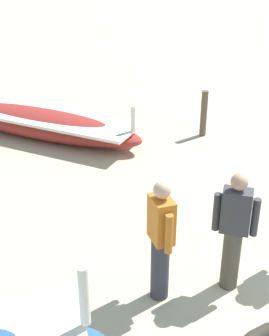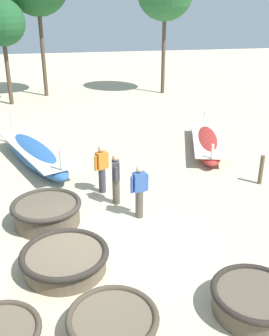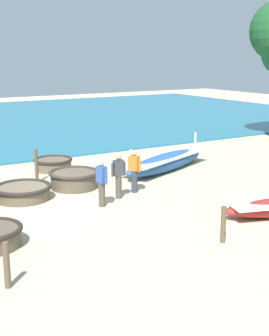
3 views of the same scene
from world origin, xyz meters
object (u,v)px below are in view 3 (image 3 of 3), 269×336
at_px(coracle_weathered, 74,179).
at_px(mooring_post_inland, 36,166).
at_px(fisherman_with_hat, 134,170).
at_px(mooring_post_mid_beach, 7,265).
at_px(coracle_nearest, 53,164).
at_px(mooring_post_shoreline, 223,225).
at_px(fisherman_standing_right, 102,182).
at_px(coracle_far_right, 23,191).
at_px(fisherman_standing_left, 118,175).
at_px(long_boat_ochre_hull, 166,162).

xyz_separation_m(coracle_weathered, mooring_post_inland, (-1.41, -0.97, 0.32)).
distance_m(fisherman_with_hat, mooring_post_mid_beach, 7.67).
bearing_deg(coracle_nearest, mooring_post_shoreline, 5.30).
bearing_deg(coracle_nearest, fisherman_standing_right, -4.72).
distance_m(coracle_far_right, fisherman_standing_left, 3.37).
xyz_separation_m(long_boat_ochre_hull, fisherman_with_hat, (2.19, -2.90, 0.46)).
relative_size(fisherman_standing_left, mooring_post_shoreline, 1.57).
relative_size(coracle_weathered, coracle_far_right, 0.95).
bearing_deg(fisherman_standing_left, mooring_post_shoreline, 5.40).
distance_m(long_boat_ochre_hull, fisherman_with_hat, 3.66).
bearing_deg(coracle_far_right, mooring_post_mid_beach, -20.62).
bearing_deg(mooring_post_shoreline, coracle_far_right, -152.55).
height_order(coracle_far_right, fisherman_standing_left, fisherman_standing_left).
relative_size(long_boat_ochre_hull, fisherman_standing_left, 3.51).
distance_m(coracle_weathered, fisherman_standing_left, 2.22).
bearing_deg(fisherman_standing_right, long_boat_ochre_hull, 123.04).
distance_m(fisherman_with_hat, fisherman_standing_right, 1.94).
distance_m(coracle_nearest, mooring_post_inland, 2.10).
xyz_separation_m(fisherman_standing_right, mooring_post_shoreline, (4.37, 1.38, -0.34)).
bearing_deg(fisherman_with_hat, long_boat_ochre_hull, 126.98).
xyz_separation_m(coracle_weathered, coracle_nearest, (-3.01, 0.33, -0.07)).
xyz_separation_m(coracle_nearest, fisherman_standing_left, (5.03, 0.46, 0.55)).
bearing_deg(fisherman_standing_left, coracle_weathered, -158.65).
distance_m(coracle_weathered, mooring_post_mid_beach, 7.81).
height_order(coracle_nearest, fisherman_with_hat, fisherman_with_hat).
xyz_separation_m(long_boat_ochre_hull, mooring_post_inland, (-0.92, -5.49, 0.29)).
xyz_separation_m(coracle_far_right, mooring_post_shoreline, (6.49, 3.37, 0.22)).
relative_size(coracle_weathered, mooring_post_inland, 1.41).
height_order(coracle_nearest, mooring_post_shoreline, mooring_post_shoreline).
relative_size(coracle_nearest, fisherman_standing_right, 1.07).
bearing_deg(fisherman_standing_right, fisherman_with_hat, 115.63).
bearing_deg(mooring_post_inland, mooring_post_mid_beach, -23.55).
distance_m(coracle_weathered, coracle_far_right, 2.16).
relative_size(coracle_weathered, long_boat_ochre_hull, 0.34).
bearing_deg(fisherman_standing_left, coracle_far_right, -118.79).
xyz_separation_m(fisherman_with_hat, mooring_post_inland, (-3.10, -2.59, -0.16)).
xyz_separation_m(fisherman_standing_left, mooring_post_shoreline, (4.89, 0.46, -0.34)).
xyz_separation_m(coracle_far_right, fisherman_with_hat, (1.28, 3.74, 0.56)).
bearing_deg(mooring_post_mid_beach, fisherman_standing_right, 132.58).
height_order(coracle_far_right, mooring_post_shoreline, mooring_post_shoreline).
height_order(fisherman_with_hat, mooring_post_mid_beach, fisherman_with_hat).
height_order(coracle_weathered, coracle_nearest, coracle_weathered).
distance_m(coracle_nearest, fisherman_standing_right, 5.59).
xyz_separation_m(fisherman_standing_right, mooring_post_inland, (-3.94, -0.84, -0.16)).
relative_size(fisherman_with_hat, mooring_post_inland, 1.17).
bearing_deg(fisherman_standing_left, mooring_post_mid_beach, -49.43).
bearing_deg(mooring_post_inland, coracle_far_right, -32.31).
distance_m(coracle_far_right, fisherman_with_hat, 3.99).
distance_m(coracle_far_right, long_boat_ochre_hull, 6.70).
bearing_deg(coracle_weathered, long_boat_ochre_hull, 96.16).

